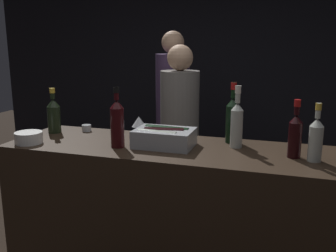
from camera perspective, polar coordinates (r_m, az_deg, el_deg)
name	(u,v)px	position (r m, az deg, el deg)	size (l,w,h in m)	color
wall_back_chalkboard	(229,67)	(4.65, 9.30, 8.80)	(6.40, 0.06, 2.80)	black
bar_counter	(167,227)	(2.48, -0.23, -15.17)	(1.98, 0.63, 1.08)	#2D2116
ice_bin_with_bottles	(164,137)	(2.27, -0.61, -1.61)	(0.35, 0.25, 0.12)	#9EA0A5
bowl_white	(29,137)	(2.50, -20.46, -1.62)	(0.17, 0.17, 0.07)	white
wine_glass	(139,122)	(2.52, -4.46, 0.58)	(0.10, 0.10, 0.13)	silver
candle_votive	(87,128)	(2.73, -12.31, -0.29)	(0.07, 0.07, 0.05)	silver
red_wine_bottle_black_foil	(117,122)	(2.25, -7.76, 0.60)	(0.08, 0.08, 0.36)	black
white_wine_bottle	(237,122)	(2.27, 10.44, 0.56)	(0.07, 0.07, 0.37)	#B2B7AD
rose_wine_bottle	(316,138)	(2.12, 21.61, -1.68)	(0.07, 0.07, 0.31)	#B2B7AD
red_wine_bottle_tall	(295,134)	(2.15, 18.82, -1.13)	(0.07, 0.07, 0.32)	black
champagne_bottle	(54,114)	(2.72, -17.01, 1.70)	(0.09, 0.09, 0.31)	black
red_wine_bottle_burgundy	(233,118)	(2.37, 9.81, 1.17)	(0.08, 0.08, 0.38)	black
person_in_hoodie	(173,115)	(3.60, 0.72, 1.76)	(0.32, 0.32, 1.80)	black
person_blond_tee	(180,134)	(3.14, 1.78, -1.19)	(0.32, 0.32, 1.68)	black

